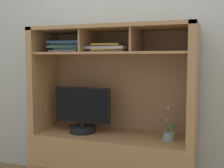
% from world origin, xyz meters
% --- Properties ---
extents(back_wall, '(6.00, 0.02, 2.80)m').
position_xyz_m(back_wall, '(0.00, 0.29, 1.40)').
color(back_wall, '#B1B6B5').
rests_on(back_wall, ground).
extents(media_console, '(1.44, 0.54, 1.49)m').
position_xyz_m(media_console, '(0.00, 0.01, 0.46)').
color(media_console, '#A5794F').
rests_on(media_console, ground).
extents(tv_monitor, '(0.53, 0.24, 0.42)m').
position_xyz_m(tv_monitor, '(-0.28, -0.02, 0.71)').
color(tv_monitor, black).
rests_on(tv_monitor, media_console).
extents(potted_orchid, '(0.12, 0.12, 0.28)m').
position_xyz_m(potted_orchid, '(0.50, 0.01, 0.58)').
color(potted_orchid, gray).
rests_on(potted_orchid, media_console).
extents(magazine_stack_left, '(0.37, 0.28, 0.07)m').
position_xyz_m(magazine_stack_left, '(-0.03, -0.01, 1.31)').
color(magazine_stack_left, gray).
rests_on(magazine_stack_left, media_console).
extents(magazine_stack_centre, '(0.37, 0.31, 0.10)m').
position_xyz_m(magazine_stack_centre, '(-0.42, 0.02, 1.32)').
color(magazine_stack_centre, slate).
rests_on(magazine_stack_centre, media_console).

